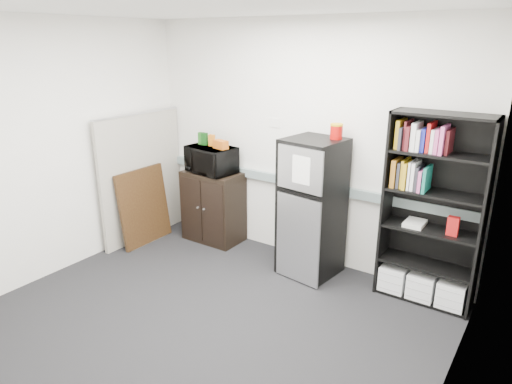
% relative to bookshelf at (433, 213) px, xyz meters
% --- Properties ---
extents(floor, '(4.00, 4.00, 0.00)m').
position_rel_bookshelf_xyz_m(floor, '(-1.53, -1.57, -0.91)').
color(floor, black).
rests_on(floor, ground).
extents(wall_back, '(4.00, 0.02, 2.70)m').
position_rel_bookshelf_xyz_m(wall_back, '(-1.53, 0.18, 0.44)').
color(wall_back, white).
rests_on(wall_back, floor).
extents(wall_right, '(0.02, 3.50, 2.70)m').
position_rel_bookshelf_xyz_m(wall_right, '(0.47, -1.57, 0.44)').
color(wall_right, white).
rests_on(wall_right, floor).
extents(wall_left, '(0.02, 3.50, 2.70)m').
position_rel_bookshelf_xyz_m(wall_left, '(-3.53, -1.57, 0.44)').
color(wall_left, white).
rests_on(wall_left, floor).
extents(ceiling, '(4.00, 3.50, 0.02)m').
position_rel_bookshelf_xyz_m(ceiling, '(-1.53, -1.57, 1.79)').
color(ceiling, white).
rests_on(ceiling, wall_back).
extents(electrical_raceway, '(3.92, 0.05, 0.10)m').
position_rel_bookshelf_xyz_m(electrical_raceway, '(-1.53, 0.15, -0.01)').
color(electrical_raceway, gray).
rests_on(electrical_raceway, wall_back).
extents(wall_note, '(0.14, 0.00, 0.10)m').
position_rel_bookshelf_xyz_m(wall_note, '(-1.88, 0.18, 0.64)').
color(wall_note, white).
rests_on(wall_note, wall_back).
extents(bookshelf, '(0.90, 0.34, 1.85)m').
position_rel_bookshelf_xyz_m(bookshelf, '(0.00, 0.00, 0.00)').
color(bookshelf, black).
rests_on(bookshelf, floor).
extents(cubicle_partition, '(0.06, 1.30, 1.62)m').
position_rel_bookshelf_xyz_m(cubicle_partition, '(-3.43, -0.49, -0.10)').
color(cubicle_partition, gray).
rests_on(cubicle_partition, floor).
extents(cabinet, '(0.72, 0.48, 0.90)m').
position_rel_bookshelf_xyz_m(cabinet, '(-2.63, -0.06, -0.46)').
color(cabinet, black).
rests_on(cabinet, floor).
extents(microwave, '(0.63, 0.46, 0.32)m').
position_rel_bookshelf_xyz_m(microwave, '(-2.63, -0.08, 0.15)').
color(microwave, black).
rests_on(microwave, cabinet).
extents(snack_box_a, '(0.08, 0.06, 0.15)m').
position_rel_bookshelf_xyz_m(snack_box_a, '(-2.80, -0.05, 0.39)').
color(snack_box_a, '#1D5317').
rests_on(snack_box_a, microwave).
extents(snack_box_b, '(0.08, 0.06, 0.15)m').
position_rel_bookshelf_xyz_m(snack_box_b, '(-2.75, -0.05, 0.39)').
color(snack_box_b, '#0C370D').
rests_on(snack_box_b, microwave).
extents(snack_box_c, '(0.08, 0.06, 0.14)m').
position_rel_bookshelf_xyz_m(snack_box_c, '(-2.63, -0.05, 0.38)').
color(snack_box_c, '#C86712').
rests_on(snack_box_c, microwave).
extents(snack_bag, '(0.20, 0.13, 0.10)m').
position_rel_bookshelf_xyz_m(snack_bag, '(-2.46, -0.10, 0.36)').
color(snack_bag, '#B85312').
rests_on(snack_bag, microwave).
extents(refrigerator, '(0.63, 0.66, 1.50)m').
position_rel_bookshelf_xyz_m(refrigerator, '(-1.20, -0.14, -0.16)').
color(refrigerator, black).
rests_on(refrigerator, floor).
extents(coffee_can, '(0.13, 0.13, 0.18)m').
position_rel_bookshelf_xyz_m(coffee_can, '(-1.02, -0.02, 0.68)').
color(coffee_can, '#AD0C07').
rests_on(coffee_can, refrigerator).
extents(framed_poster, '(0.16, 0.74, 0.95)m').
position_rel_bookshelf_xyz_m(framed_poster, '(-3.30, -0.61, -0.44)').
color(framed_poster, black).
rests_on(framed_poster, floor).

